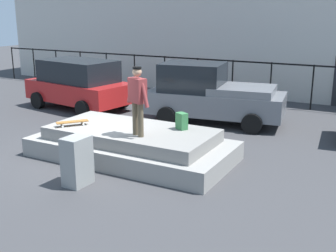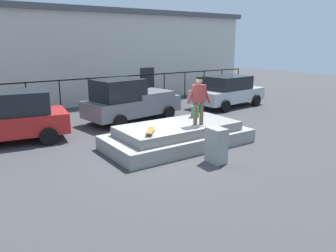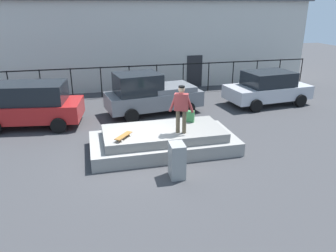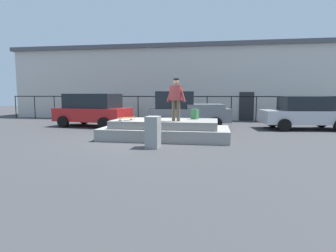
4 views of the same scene
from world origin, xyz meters
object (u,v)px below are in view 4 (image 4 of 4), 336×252
Objects in this scene: skateboard at (127,118)px; car_silver_sedan_far at (305,113)px; skateboarder at (176,97)px; car_red_hatchback_near at (93,109)px; backpack at (195,114)px; utility_box at (153,132)px; car_grey_pickup_mid at (185,110)px.

car_silver_sedan_far reaches higher than skateboard.
car_red_hatchback_near is (-5.43, 4.32, -0.77)m from skateboarder.
car_red_hatchback_near is 0.97× the size of car_silver_sedan_far.
car_silver_sedan_far is (5.48, 3.86, -0.13)m from backpack.
car_grey_pickup_mid is at bearing 88.24° from utility_box.
skateboarder is 4.84m from car_grey_pickup_mid.
car_red_hatchback_near reaches higher than utility_box.
skateboard is at bearing -130.57° from backpack.
car_silver_sedan_far is at bearing 45.98° from utility_box.
skateboarder is 1.52× the size of utility_box.
car_silver_sedan_far is at bearing 38.43° from skateboarder.
skateboard is 0.17× the size of car_silver_sedan_far.
skateboarder reaches higher than utility_box.
utility_box is (-0.43, -6.35, -0.43)m from car_grey_pickup_mid.
car_red_hatchback_near reaches higher than backpack.
utility_box is at bearing -136.15° from car_silver_sedan_far.
backpack is (0.66, 1.01, -0.75)m from skateboarder.
skateboarder is 7.89m from car_silver_sedan_far.
skateboarder is 0.38× the size of car_red_hatchback_near.
utility_box is at bearing -50.51° from car_red_hatchback_near.
skateboarder is at bearing -88.28° from car_grey_pickup_mid.
backpack is at bearing -28.49° from car_red_hatchback_near.
car_silver_sedan_far is 4.15× the size of utility_box.
car_grey_pickup_mid is at bearing 129.64° from backpack.
skateboard is 5.57m from car_red_hatchback_near.
backpack is at bearing -144.79° from car_silver_sedan_far.
utility_box is (-0.58, -1.58, -1.21)m from skateboarder.
skateboarder is 1.42m from backpack.
car_grey_pickup_mid is at bearing 91.72° from skateboarder.
backpack is at bearing -77.91° from car_grey_pickup_mid.
backpack is 3.85m from car_grey_pickup_mid.
backpack is 0.09× the size of car_silver_sedan_far.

